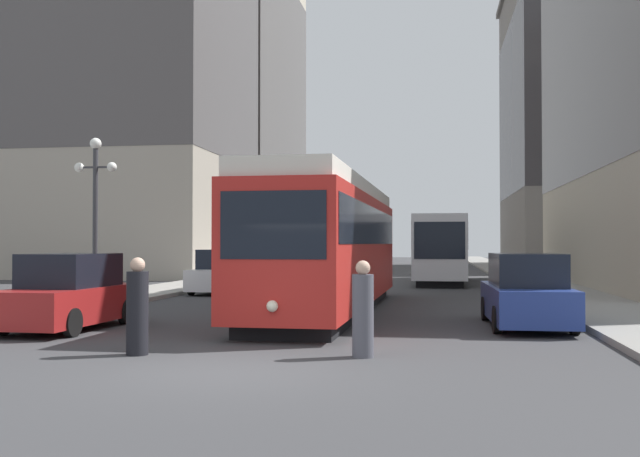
{
  "coord_description": "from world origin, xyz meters",
  "views": [
    {
      "loc": [
        3.27,
        -11.52,
        2.06
      ],
      "look_at": [
        0.04,
        8.9,
        2.49
      ],
      "focal_mm": 41.09,
      "sensor_mm": 36.0,
      "label": 1
    }
  ],
  "objects_px": {
    "pedestrian_crossing_near": "(363,312)",
    "parked_car_left_near": "(69,294)",
    "parked_car_left_mid": "(223,273)",
    "parked_car_right_far": "(526,293)",
    "streetcar": "(331,242)",
    "transit_bus": "(440,246)",
    "parked_car_left_far": "(259,268)",
    "pedestrian_crossing_far": "(137,309)",
    "lamp_post_left_near": "(95,194)"
  },
  "relations": [
    {
      "from": "pedestrian_crossing_near",
      "to": "parked_car_left_near",
      "type": "bearing_deg",
      "value": -85.01
    },
    {
      "from": "parked_car_left_mid",
      "to": "parked_car_right_far",
      "type": "bearing_deg",
      "value": -42.93
    },
    {
      "from": "streetcar",
      "to": "pedestrian_crossing_near",
      "type": "xyz_separation_m",
      "value": [
        1.82,
        -8.65,
        -1.28
      ]
    },
    {
      "from": "parked_car_left_mid",
      "to": "parked_car_right_far",
      "type": "distance_m",
      "value": 15.34
    },
    {
      "from": "transit_bus",
      "to": "parked_car_right_far",
      "type": "relative_size",
      "value": 2.43
    },
    {
      "from": "transit_bus",
      "to": "pedestrian_crossing_near",
      "type": "xyz_separation_m",
      "value": [
        -1.56,
        -26.18,
        -1.13
      ]
    },
    {
      "from": "parked_car_left_near",
      "to": "parked_car_left_mid",
      "type": "xyz_separation_m",
      "value": [
        -0.0,
        12.89,
        0.0
      ]
    },
    {
      "from": "parked_car_left_near",
      "to": "streetcar",
      "type": "bearing_deg",
      "value": 45.85
    },
    {
      "from": "parked_car_right_far",
      "to": "pedestrian_crossing_near",
      "type": "xyz_separation_m",
      "value": [
        -3.51,
        -5.37,
        -0.03
      ]
    },
    {
      "from": "streetcar",
      "to": "parked_car_left_mid",
      "type": "height_order",
      "value": "streetcar"
    },
    {
      "from": "parked_car_left_far",
      "to": "pedestrian_crossing_near",
      "type": "bearing_deg",
      "value": -71.31
    },
    {
      "from": "parked_car_left_near",
      "to": "parked_car_right_far",
      "type": "bearing_deg",
      "value": 12.91
    },
    {
      "from": "streetcar",
      "to": "pedestrian_crossing_far",
      "type": "height_order",
      "value": "streetcar"
    },
    {
      "from": "parked_car_left_far",
      "to": "parked_car_right_far",
      "type": "bearing_deg",
      "value": -57.03
    },
    {
      "from": "transit_bus",
      "to": "lamp_post_left_near",
      "type": "relative_size",
      "value": 2.18
    },
    {
      "from": "parked_car_left_far",
      "to": "pedestrian_crossing_far",
      "type": "distance_m",
      "value": 23.15
    },
    {
      "from": "streetcar",
      "to": "pedestrian_crossing_far",
      "type": "distance_m",
      "value": 9.41
    },
    {
      "from": "streetcar",
      "to": "parked_car_left_mid",
      "type": "bearing_deg",
      "value": 127.91
    },
    {
      "from": "pedestrian_crossing_near",
      "to": "pedestrian_crossing_far",
      "type": "relative_size",
      "value": 0.97
    },
    {
      "from": "transit_bus",
      "to": "parked_car_left_mid",
      "type": "distance_m",
      "value": 13.54
    },
    {
      "from": "parked_car_left_mid",
      "to": "pedestrian_crossing_near",
      "type": "xyz_separation_m",
      "value": [
        7.43,
        -16.12,
        -0.02
      ]
    },
    {
      "from": "parked_car_left_near",
      "to": "lamp_post_left_near",
      "type": "height_order",
      "value": "lamp_post_left_near"
    },
    {
      "from": "parked_car_right_far",
      "to": "lamp_post_left_near",
      "type": "bearing_deg",
      "value": -14.96
    },
    {
      "from": "transit_bus",
      "to": "parked_car_left_mid",
      "type": "relative_size",
      "value": 2.66
    },
    {
      "from": "parked_car_left_mid",
      "to": "parked_car_left_near",
      "type": "bearing_deg",
      "value": -88.47
    },
    {
      "from": "streetcar",
      "to": "pedestrian_crossing_near",
      "type": "bearing_deg",
      "value": -77.11
    },
    {
      "from": "parked_car_left_far",
      "to": "pedestrian_crossing_near",
      "type": "height_order",
      "value": "parked_car_left_far"
    },
    {
      "from": "lamp_post_left_near",
      "to": "pedestrian_crossing_near",
      "type": "bearing_deg",
      "value": -42.18
    },
    {
      "from": "transit_bus",
      "to": "lamp_post_left_near",
      "type": "height_order",
      "value": "lamp_post_left_near"
    },
    {
      "from": "parked_car_left_mid",
      "to": "pedestrian_crossing_far",
      "type": "bearing_deg",
      "value": -77.25
    },
    {
      "from": "pedestrian_crossing_near",
      "to": "lamp_post_left_near",
      "type": "height_order",
      "value": "lamp_post_left_near"
    },
    {
      "from": "parked_car_left_mid",
      "to": "lamp_post_left_near",
      "type": "height_order",
      "value": "lamp_post_left_near"
    },
    {
      "from": "parked_car_left_near",
      "to": "pedestrian_crossing_near",
      "type": "xyz_separation_m",
      "value": [
        7.43,
        -3.22,
        -0.02
      ]
    },
    {
      "from": "transit_bus",
      "to": "parked_car_right_far",
      "type": "xyz_separation_m",
      "value": [
        1.95,
        -20.8,
        -1.1
      ]
    },
    {
      "from": "parked_car_left_near",
      "to": "lamp_post_left_near",
      "type": "distance_m",
      "value": 6.23
    },
    {
      "from": "parked_car_left_far",
      "to": "streetcar",
      "type": "bearing_deg",
      "value": -67.56
    },
    {
      "from": "pedestrian_crossing_far",
      "to": "parked_car_left_mid",
      "type": "bearing_deg",
      "value": -142.31
    },
    {
      "from": "pedestrian_crossing_near",
      "to": "pedestrian_crossing_far",
      "type": "distance_m",
      "value": 4.18
    },
    {
      "from": "streetcar",
      "to": "lamp_post_left_near",
      "type": "height_order",
      "value": "lamp_post_left_near"
    },
    {
      "from": "lamp_post_left_near",
      "to": "pedestrian_crossing_far",
      "type": "bearing_deg",
      "value": -59.66
    },
    {
      "from": "transit_bus",
      "to": "parked_car_left_near",
      "type": "bearing_deg",
      "value": -110.69
    },
    {
      "from": "parked_car_right_far",
      "to": "pedestrian_crossing_near",
      "type": "distance_m",
      "value": 6.42
    },
    {
      "from": "parked_car_left_near",
      "to": "parked_car_left_far",
      "type": "bearing_deg",
      "value": 91.81
    },
    {
      "from": "streetcar",
      "to": "lamp_post_left_near",
      "type": "relative_size",
      "value": 2.86
    },
    {
      "from": "transit_bus",
      "to": "pedestrian_crossing_far",
      "type": "height_order",
      "value": "transit_bus"
    },
    {
      "from": "transit_bus",
      "to": "parked_car_left_near",
      "type": "height_order",
      "value": "transit_bus"
    },
    {
      "from": "pedestrian_crossing_far",
      "to": "lamp_post_left_near",
      "type": "relative_size",
      "value": 0.34
    },
    {
      "from": "streetcar",
      "to": "transit_bus",
      "type": "distance_m",
      "value": 17.85
    },
    {
      "from": "parked_car_left_far",
      "to": "pedestrian_crossing_near",
      "type": "xyz_separation_m",
      "value": [
        7.43,
        -22.53,
        -0.02
      ]
    },
    {
      "from": "transit_bus",
      "to": "pedestrian_crossing_far",
      "type": "xyz_separation_m",
      "value": [
        -5.72,
        -26.56,
        -1.11
      ]
    }
  ]
}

